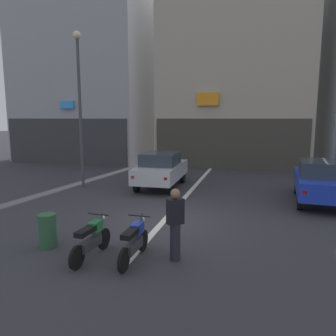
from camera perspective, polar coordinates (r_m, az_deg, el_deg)
The scene contains 11 objects.
ground_plane at distance 10.12m, azimuth -0.95°, elevation -9.64°, with size 120.00×120.00×0.00m, color #333338.
lane_centre_line at distance 15.78m, azimuth 5.12°, elevation -2.90°, with size 0.20×18.00×0.01m, color silver.
building_corner_left at distance 27.64m, azimuth -13.22°, elevation 16.43°, with size 9.67×8.94×13.94m.
building_mid_block at distance 24.40m, azimuth 11.88°, elevation 15.46°, with size 9.93×7.65×12.22m.
car_silver_crossing_near at distance 14.93m, azimuth -1.21°, elevation -0.11°, with size 1.88×4.15×1.64m.
car_blue_parked_kerbside at distance 13.46m, azimuth 25.70°, elevation -1.99°, with size 2.05×4.22×1.64m.
street_lamp at distance 15.38m, azimuth -15.55°, elevation 12.45°, with size 0.36×0.36×7.03m.
motorcycle_green_row_leftmost at distance 7.74m, azimuth -13.53°, elevation -12.24°, with size 0.55×1.67×0.98m.
motorcycle_blue_row_left_mid at distance 7.46m, azimuth -6.06°, elevation -12.86°, with size 0.55×1.67×0.98m.
person_by_motorcycles at distance 7.30m, azimuth 1.30°, elevation -9.98°, with size 0.41×0.41×1.67m.
trash_bin at distance 8.70m, azimuth -20.72°, elevation -10.41°, with size 0.44×0.44×0.85m, color #2D5938.
Camera 1 is at (2.68, -9.22, 3.21)m, focal length 34.10 mm.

